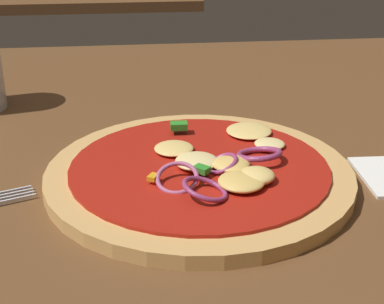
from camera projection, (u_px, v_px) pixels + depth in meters
dining_table at (129, 178)px, 0.56m from camera, size 1.22×0.98×0.03m
pizza at (197, 172)px, 0.52m from camera, size 0.28×0.28×0.03m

